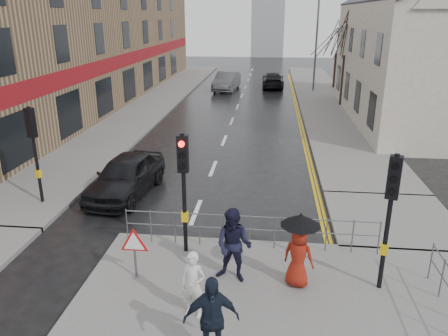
% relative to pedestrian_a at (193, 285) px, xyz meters
% --- Properties ---
extents(ground, '(120.00, 120.00, 0.00)m').
position_rel_pedestrian_a_xyz_m(ground, '(-0.90, 2.50, -0.91)').
color(ground, black).
rests_on(ground, ground).
extents(left_pavement, '(4.00, 44.00, 0.14)m').
position_rel_pedestrian_a_xyz_m(left_pavement, '(-7.40, 25.50, -0.84)').
color(left_pavement, '#605E5B').
rests_on(left_pavement, ground).
extents(right_pavement, '(4.00, 40.00, 0.14)m').
position_rel_pedestrian_a_xyz_m(right_pavement, '(5.60, 27.50, -0.84)').
color(right_pavement, '#605E5B').
rests_on(right_pavement, ground).
extents(pavement_bridge_right, '(4.00, 4.20, 0.14)m').
position_rel_pedestrian_a_xyz_m(pavement_bridge_right, '(5.60, 5.50, -0.84)').
color(pavement_bridge_right, '#605E5B').
rests_on(pavement_bridge_right, ground).
extents(building_left_terrace, '(8.00, 42.00, 10.00)m').
position_rel_pedestrian_a_xyz_m(building_left_terrace, '(-12.90, 24.50, 4.09)').
color(building_left_terrace, '#8B6E50').
rests_on(building_left_terrace, ground).
extents(building_right_cream, '(9.00, 16.40, 10.10)m').
position_rel_pedestrian_a_xyz_m(building_right_cream, '(11.10, 20.50, 3.87)').
color(building_right_cream, beige).
rests_on(building_right_cream, ground).
extents(traffic_signal_near_left, '(0.28, 0.27, 3.40)m').
position_rel_pedestrian_a_xyz_m(traffic_signal_near_left, '(-0.70, 2.69, 1.55)').
color(traffic_signal_near_left, black).
rests_on(traffic_signal_near_left, near_pavement).
extents(traffic_signal_near_right, '(0.34, 0.33, 3.40)m').
position_rel_pedestrian_a_xyz_m(traffic_signal_near_right, '(4.30, 1.49, 1.55)').
color(traffic_signal_near_right, black).
rests_on(traffic_signal_near_right, near_pavement).
extents(traffic_signal_far_left, '(0.34, 0.33, 3.40)m').
position_rel_pedestrian_a_xyz_m(traffic_signal_far_left, '(-6.40, 5.50, 1.55)').
color(traffic_signal_far_left, black).
rests_on(traffic_signal_far_left, left_pavement).
extents(guard_railing_front, '(7.14, 0.04, 1.00)m').
position_rel_pedestrian_a_xyz_m(guard_railing_front, '(1.05, 3.10, -0.05)').
color(guard_railing_front, '#595B5E').
rests_on(guard_railing_front, near_pavement).
extents(warning_sign, '(0.80, 0.07, 1.35)m').
position_rel_pedestrian_a_xyz_m(warning_sign, '(-1.70, 1.29, 0.14)').
color(warning_sign, '#595B5E').
rests_on(warning_sign, near_pavement).
extents(street_lamp, '(1.83, 0.25, 8.00)m').
position_rel_pedestrian_a_xyz_m(street_lamp, '(4.92, 30.50, 3.80)').
color(street_lamp, '#595B5E').
rests_on(street_lamp, right_pavement).
extents(tree_near, '(2.40, 2.40, 6.58)m').
position_rel_pedestrian_a_xyz_m(tree_near, '(6.60, 24.50, 4.23)').
color(tree_near, '#30201A').
rests_on(tree_near, right_pavement).
extents(tree_far, '(2.40, 2.40, 5.64)m').
position_rel_pedestrian_a_xyz_m(tree_far, '(7.10, 32.50, 3.52)').
color(tree_far, '#30201A').
rests_on(tree_far, right_pavement).
extents(pedestrian_a, '(0.63, 0.50, 1.53)m').
position_rel_pedestrian_a_xyz_m(pedestrian_a, '(0.00, 0.00, 0.00)').
color(pedestrian_a, silver).
rests_on(pedestrian_a, near_pavement).
extents(pedestrian_b, '(1.06, 0.90, 1.90)m').
position_rel_pedestrian_a_xyz_m(pedestrian_b, '(0.75, 1.44, 0.18)').
color(pedestrian_b, black).
rests_on(pedestrian_b, near_pavement).
extents(pedestrian_with_umbrella, '(0.96, 0.96, 1.89)m').
position_rel_pedestrian_a_xyz_m(pedestrian_with_umbrella, '(2.31, 1.40, 0.31)').
color(pedestrian_with_umbrella, maroon).
rests_on(pedestrian_with_umbrella, near_pavement).
extents(pedestrian_d, '(1.14, 0.68, 1.81)m').
position_rel_pedestrian_a_xyz_m(pedestrian_d, '(0.56, -1.25, 0.14)').
color(pedestrian_d, black).
rests_on(pedestrian_d, near_pavement).
extents(car_parked, '(2.27, 4.59, 1.51)m').
position_rel_pedestrian_a_xyz_m(car_parked, '(-3.72, 6.76, -0.15)').
color(car_parked, black).
rests_on(car_parked, ground).
extents(car_mid, '(2.20, 5.00, 1.60)m').
position_rel_pedestrian_a_xyz_m(car_mid, '(-2.44, 30.68, -0.11)').
color(car_mid, '#424347').
rests_on(car_mid, ground).
extents(car_far, '(2.00, 4.75, 1.37)m').
position_rel_pedestrian_a_xyz_m(car_far, '(1.62, 32.69, -0.22)').
color(car_far, black).
rests_on(car_far, ground).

